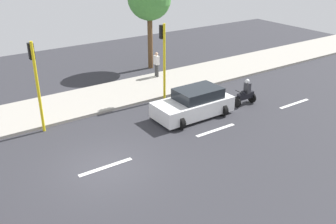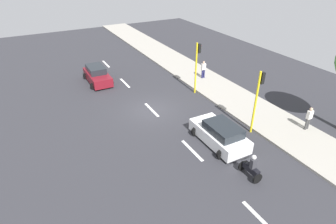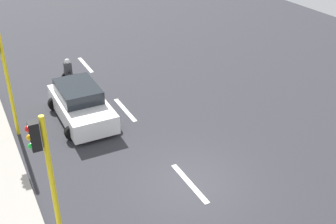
% 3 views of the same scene
% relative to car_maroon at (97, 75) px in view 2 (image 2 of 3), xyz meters
% --- Properties ---
extents(ground_plane, '(40.00, 60.00, 0.10)m').
position_rel_car_maroon_xyz_m(ground_plane, '(2.20, -7.46, -0.76)').
color(ground_plane, '#2D2D33').
extents(sidewalk, '(4.00, 60.00, 0.15)m').
position_rel_car_maroon_xyz_m(sidewalk, '(9.20, -7.46, -0.64)').
color(sidewalk, '#9E998E').
rests_on(sidewalk, ground).
extents(lane_stripe_far_north, '(0.20, 2.40, 0.01)m').
position_rel_car_maroon_xyz_m(lane_stripe_far_north, '(2.20, -19.46, -0.70)').
color(lane_stripe_far_north, white).
rests_on(lane_stripe_far_north, ground).
extents(lane_stripe_north, '(0.20, 2.40, 0.01)m').
position_rel_car_maroon_xyz_m(lane_stripe_north, '(2.20, -13.46, -0.70)').
color(lane_stripe_north, white).
rests_on(lane_stripe_north, ground).
extents(lane_stripe_mid, '(0.20, 2.40, 0.01)m').
position_rel_car_maroon_xyz_m(lane_stripe_mid, '(2.20, -7.46, -0.70)').
color(lane_stripe_mid, white).
rests_on(lane_stripe_mid, ground).
extents(lane_stripe_south, '(0.20, 2.40, 0.01)m').
position_rel_car_maroon_xyz_m(lane_stripe_south, '(2.20, -1.46, -0.70)').
color(lane_stripe_south, white).
rests_on(lane_stripe_south, ground).
extents(lane_stripe_far_south, '(0.20, 2.40, 0.01)m').
position_rel_car_maroon_xyz_m(lane_stripe_far_south, '(2.20, 4.54, -0.70)').
color(lane_stripe_far_south, white).
rests_on(lane_stripe_far_south, ground).
extents(car_maroon, '(2.17, 4.12, 1.52)m').
position_rel_car_maroon_xyz_m(car_maroon, '(0.00, 0.00, 0.00)').
color(car_maroon, maroon).
rests_on(car_maroon, ground).
extents(car_white, '(2.35, 4.27, 1.52)m').
position_rel_car_maroon_xyz_m(car_white, '(4.18, -13.61, 0.00)').
color(car_white, white).
rests_on(car_white, ground).
extents(motorcycle, '(0.60, 1.30, 1.53)m').
position_rel_car_maroon_xyz_m(motorcycle, '(3.75, -16.99, -0.07)').
color(motorcycle, black).
rests_on(motorcycle, ground).
extents(pedestrian_near_signal, '(0.40, 0.24, 1.69)m').
position_rel_car_maroon_xyz_m(pedestrian_near_signal, '(9.33, -4.16, 0.35)').
color(pedestrian_near_signal, '#1E1E4C').
rests_on(pedestrian_near_signal, sidewalk).
extents(pedestrian_by_tree, '(0.40, 0.24, 1.69)m').
position_rel_car_maroon_xyz_m(pedestrian_by_tree, '(10.45, -15.28, 0.35)').
color(pedestrian_by_tree, '#3F3F3F').
rests_on(pedestrian_by_tree, sidewalk).
extents(traffic_light_corner, '(0.49, 0.24, 4.50)m').
position_rel_car_maroon_xyz_m(traffic_light_corner, '(7.04, -13.57, 2.22)').
color(traffic_light_corner, yellow).
rests_on(traffic_light_corner, ground).
extents(traffic_light_midblock, '(0.49, 0.24, 4.50)m').
position_rel_car_maroon_xyz_m(traffic_light_midblock, '(7.04, -6.39, 2.22)').
color(traffic_light_midblock, yellow).
rests_on(traffic_light_midblock, ground).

